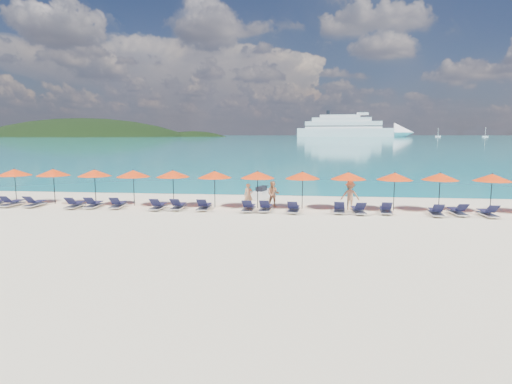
# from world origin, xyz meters

# --- Properties ---
(ground) EXTENTS (1400.00, 1400.00, 0.00)m
(ground) POSITION_xyz_m (0.00, 0.00, 0.00)
(ground) COLOR beige
(sea) EXTENTS (1600.00, 1300.00, 0.01)m
(sea) POSITION_xyz_m (0.00, 660.00, 0.01)
(sea) COLOR #1FA9B2
(sea) RESTS_ON ground
(headland_main) EXTENTS (374.00, 242.00, 126.50)m
(headland_main) POSITION_xyz_m (-300.00, 540.00, -38.00)
(headland_main) COLOR black
(headland_main) RESTS_ON ground
(headland_small) EXTENTS (162.00, 126.00, 85.50)m
(headland_small) POSITION_xyz_m (-150.00, 560.00, -35.00)
(headland_small) COLOR black
(headland_small) RESTS_ON ground
(cruise_ship) EXTENTS (152.43, 44.53, 41.92)m
(cruise_ship) POSITION_xyz_m (69.66, 566.44, 10.91)
(cruise_ship) COLOR white
(cruise_ship) RESTS_ON ground
(sailboat_near) EXTENTS (6.35, 2.12, 11.64)m
(sailboat_near) POSITION_xyz_m (170.29, 545.51, 1.19)
(sailboat_near) COLOR white
(sailboat_near) RESTS_ON ground
(sailboat_far) EXTENTS (6.47, 2.16, 11.86)m
(sailboat_far) POSITION_xyz_m (215.29, 515.96, 1.22)
(sailboat_far) COLOR white
(sailboat_far) RESTS_ON ground
(jetski) EXTENTS (1.45, 2.47, 0.83)m
(jetski) POSITION_xyz_m (-0.19, 8.48, 0.34)
(jetski) COLOR silver
(jetski) RESTS_ON ground
(beachgoer_a) EXTENTS (0.60, 0.46, 1.47)m
(beachgoer_a) POSITION_xyz_m (-0.65, 4.71, 0.74)
(beachgoer_a) COLOR tan
(beachgoer_a) RESTS_ON ground
(beachgoer_b) EXTENTS (0.79, 0.49, 1.58)m
(beachgoer_b) POSITION_xyz_m (0.81, 5.23, 0.79)
(beachgoer_b) COLOR tan
(beachgoer_b) RESTS_ON ground
(beachgoer_c) EXTENTS (1.12, 0.57, 1.69)m
(beachgoer_c) POSITION_xyz_m (5.41, 4.71, 0.85)
(beachgoer_c) COLOR tan
(beachgoer_c) RESTS_ON ground
(umbrella_0) EXTENTS (2.10, 2.10, 2.28)m
(umbrella_0) POSITION_xyz_m (-15.73, 4.56, 2.02)
(umbrella_0) COLOR black
(umbrella_0) RESTS_ON ground
(umbrella_1) EXTENTS (2.10, 2.10, 2.28)m
(umbrella_1) POSITION_xyz_m (-13.21, 4.76, 2.02)
(umbrella_1) COLOR black
(umbrella_1) RESTS_ON ground
(umbrella_2) EXTENTS (2.10, 2.10, 2.28)m
(umbrella_2) POSITION_xyz_m (-10.42, 4.72, 2.02)
(umbrella_2) COLOR black
(umbrella_2) RESTS_ON ground
(umbrella_3) EXTENTS (2.10, 2.10, 2.28)m
(umbrella_3) POSITION_xyz_m (-7.82, 4.56, 2.02)
(umbrella_3) COLOR black
(umbrella_3) RESTS_ON ground
(umbrella_4) EXTENTS (2.10, 2.10, 2.28)m
(umbrella_4) POSITION_xyz_m (-5.34, 4.71, 2.02)
(umbrella_4) COLOR black
(umbrella_4) RESTS_ON ground
(umbrella_5) EXTENTS (2.10, 2.10, 2.28)m
(umbrella_5) POSITION_xyz_m (-2.70, 4.56, 2.02)
(umbrella_5) COLOR black
(umbrella_5) RESTS_ON ground
(umbrella_6) EXTENTS (2.10, 2.10, 2.28)m
(umbrella_6) POSITION_xyz_m (-0.09, 4.64, 2.02)
(umbrella_6) COLOR black
(umbrella_6) RESTS_ON ground
(umbrella_7) EXTENTS (2.10, 2.10, 2.28)m
(umbrella_7) POSITION_xyz_m (2.60, 4.65, 2.02)
(umbrella_7) COLOR black
(umbrella_7) RESTS_ON ground
(umbrella_8) EXTENTS (2.10, 2.10, 2.28)m
(umbrella_8) POSITION_xyz_m (5.27, 4.62, 2.02)
(umbrella_8) COLOR black
(umbrella_8) RESTS_ON ground
(umbrella_9) EXTENTS (2.10, 2.10, 2.28)m
(umbrella_9) POSITION_xyz_m (7.90, 4.58, 2.02)
(umbrella_9) COLOR black
(umbrella_9) RESTS_ON ground
(umbrella_10) EXTENTS (2.10, 2.10, 2.28)m
(umbrella_10) POSITION_xyz_m (10.49, 4.76, 2.02)
(umbrella_10) COLOR black
(umbrella_10) RESTS_ON ground
(umbrella_11) EXTENTS (2.10, 2.10, 2.28)m
(umbrella_11) POSITION_xyz_m (13.24, 4.55, 2.02)
(umbrella_11) COLOR black
(umbrella_11) RESTS_ON ground
(lounger_1) EXTENTS (0.67, 1.72, 0.66)m
(lounger_1) POSITION_xyz_m (-15.27, 3.48, 0.24)
(lounger_1) COLOR silver
(lounger_1) RESTS_ON ground
(lounger_2) EXTENTS (0.62, 1.70, 0.66)m
(lounger_2) POSITION_xyz_m (-13.77, 3.51, 0.24)
(lounger_2) COLOR silver
(lounger_2) RESTS_ON ground
(lounger_3) EXTENTS (0.67, 1.72, 0.66)m
(lounger_3) POSITION_xyz_m (-11.05, 3.33, 0.24)
(lounger_3) COLOR silver
(lounger_3) RESTS_ON ground
(lounger_4) EXTENTS (0.72, 1.73, 0.66)m
(lounger_4) POSITION_xyz_m (-9.97, 3.52, 0.24)
(lounger_4) COLOR silver
(lounger_4) RESTS_ON ground
(lounger_5) EXTENTS (0.79, 1.75, 0.66)m
(lounger_5) POSITION_xyz_m (-8.47, 3.61, 0.24)
(lounger_5) COLOR silver
(lounger_5) RESTS_ON ground
(lounger_6) EXTENTS (0.63, 1.70, 0.66)m
(lounger_6) POSITION_xyz_m (-5.87, 3.37, 0.24)
(lounger_6) COLOR silver
(lounger_6) RESTS_ON ground
(lounger_7) EXTENTS (0.65, 1.71, 0.66)m
(lounger_7) POSITION_xyz_m (-4.69, 3.52, 0.24)
(lounger_7) COLOR silver
(lounger_7) RESTS_ON ground
(lounger_8) EXTENTS (0.63, 1.70, 0.66)m
(lounger_8) POSITION_xyz_m (-3.13, 3.53, 0.24)
(lounger_8) COLOR silver
(lounger_8) RESTS_ON ground
(lounger_9) EXTENTS (0.69, 1.72, 0.66)m
(lounger_9) POSITION_xyz_m (-0.47, 3.40, 0.24)
(lounger_9) COLOR silver
(lounger_9) RESTS_ON ground
(lounger_10) EXTENTS (0.69, 1.72, 0.66)m
(lounger_10) POSITION_xyz_m (0.50, 3.49, 0.24)
(lounger_10) COLOR silver
(lounger_10) RESTS_ON ground
(lounger_11) EXTENTS (0.75, 1.74, 0.66)m
(lounger_11) POSITION_xyz_m (2.12, 3.29, 0.24)
(lounger_11) COLOR silver
(lounger_11) RESTS_ON ground
(lounger_12) EXTENTS (0.79, 1.75, 0.66)m
(lounger_12) POSITION_xyz_m (4.70, 3.48, 0.24)
(lounger_12) COLOR silver
(lounger_12) RESTS_ON ground
(lounger_13) EXTENTS (0.78, 1.75, 0.66)m
(lounger_13) POSITION_xyz_m (5.74, 3.35, 0.24)
(lounger_13) COLOR silver
(lounger_13) RESTS_ON ground
(lounger_14) EXTENTS (0.79, 1.75, 0.66)m
(lounger_14) POSITION_xyz_m (7.29, 3.60, 0.24)
(lounger_14) COLOR silver
(lounger_14) RESTS_ON ground
(lounger_15) EXTENTS (0.79, 1.75, 0.66)m
(lounger_15) POSITION_xyz_m (9.90, 3.24, 0.24)
(lounger_15) COLOR silver
(lounger_15) RESTS_ON ground
(lounger_16) EXTENTS (0.72, 1.73, 0.66)m
(lounger_16) POSITION_xyz_m (11.13, 3.51, 0.24)
(lounger_16) COLOR silver
(lounger_16) RESTS_ON ground
(lounger_17) EXTENTS (0.67, 1.72, 0.66)m
(lounger_17) POSITION_xyz_m (12.59, 3.23, 0.24)
(lounger_17) COLOR silver
(lounger_17) RESTS_ON ground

